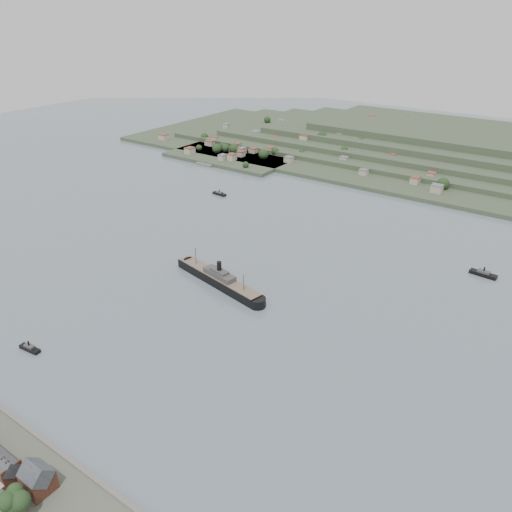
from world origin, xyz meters
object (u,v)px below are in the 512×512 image
Objects in this scene: steamship at (216,278)px; fig_tree at (13,501)px; gabled_building at (38,478)px; tugboat at (30,348)px.

steamship is 6.58× the size of fig_tree.
steamship reaches higher than gabled_building.
steamship is (-47.97, 163.90, -4.33)m from gabled_building.
gabled_building is 1.08× the size of fig_tree.
gabled_building is 170.83m from steamship.
fig_tree is at bearing -75.32° from gabled_building.
steamship reaches higher than fig_tree.
gabled_building reaches higher than fig_tree.
fig_tree is at bearing -34.80° from tugboat.
gabled_building is 0.16× the size of steamship.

